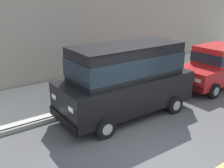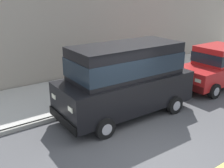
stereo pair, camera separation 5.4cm
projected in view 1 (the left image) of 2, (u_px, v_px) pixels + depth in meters
name	position (u px, v px, depth m)	size (l,w,h in m)	color
ground_plane	(150.00, 149.00, 7.31)	(80.00, 80.00, 0.00)	#4C4C4F
curb	(91.00, 108.00, 9.75)	(0.16, 64.00, 0.14)	gray
sidewalk	(69.00, 93.00, 11.13)	(3.60, 64.00, 0.14)	#B7B5AD
car_black_van	(126.00, 77.00, 8.98)	(2.17, 4.92, 2.52)	black
car_red_hatchback	(215.00, 66.00, 11.86)	(2.01, 3.83, 1.88)	red
dog_black	(97.00, 84.00, 11.19)	(0.67, 0.46, 0.49)	black
fire_hydrant	(149.00, 78.00, 11.79)	(0.34, 0.24, 0.72)	gold
building_facade	(122.00, 23.00, 14.34)	(0.50, 20.00, 5.09)	#9E9384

